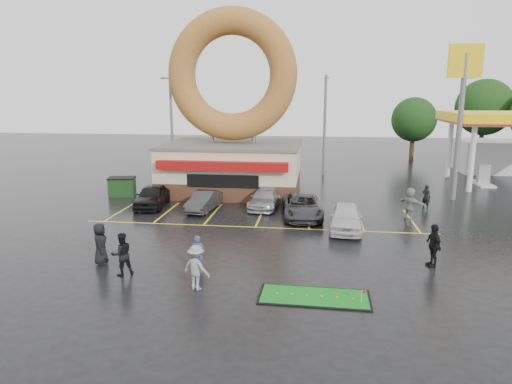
# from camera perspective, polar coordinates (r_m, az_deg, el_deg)

# --- Properties ---
(ground) EXTENTS (120.00, 120.00, 0.00)m
(ground) POSITION_cam_1_polar(r_m,az_deg,el_deg) (22.53, -1.23, -6.88)
(ground) COLOR black
(ground) RESTS_ON ground
(donut_shop) EXTENTS (10.20, 8.70, 13.50)m
(donut_shop) POSITION_cam_1_polar(r_m,az_deg,el_deg) (34.70, -2.95, 7.40)
(donut_shop) COLOR #472B19
(donut_shop) RESTS_ON ground
(gas_station) EXTENTS (12.30, 13.65, 5.90)m
(gas_station) POSITION_cam_1_polar(r_m,az_deg,el_deg) (45.35, 29.30, 6.02)
(gas_station) COLOR silver
(gas_station) RESTS_ON ground
(shell_sign) EXTENTS (2.20, 0.36, 10.60)m
(shell_sign) POSITION_cam_1_polar(r_m,az_deg,el_deg) (34.45, 24.41, 11.16)
(shell_sign) COLOR slate
(shell_sign) RESTS_ON ground
(streetlight_left) EXTENTS (0.40, 2.21, 9.00)m
(streetlight_left) POSITION_cam_1_polar(r_m,az_deg,el_deg) (43.12, -10.55, 8.57)
(streetlight_left) COLOR slate
(streetlight_left) RESTS_ON ground
(streetlight_mid) EXTENTS (0.40, 2.21, 9.00)m
(streetlight_mid) POSITION_cam_1_polar(r_m,az_deg,el_deg) (42.05, 8.58, 8.55)
(streetlight_mid) COLOR slate
(streetlight_mid) RESTS_ON ground
(streetlight_right) EXTENTS (0.40, 2.21, 9.00)m
(streetlight_right) POSITION_cam_1_polar(r_m,az_deg,el_deg) (44.89, 24.21, 7.85)
(streetlight_right) COLOR slate
(streetlight_right) RESTS_ON ground
(tree_far_c) EXTENTS (6.30, 6.30, 9.00)m
(tree_far_c) POSITION_cam_1_polar(r_m,az_deg,el_deg) (58.17, 26.66, 9.43)
(tree_far_c) COLOR #332114
(tree_far_c) RESTS_ON ground
(tree_far_d) EXTENTS (4.90, 4.90, 7.00)m
(tree_far_d) POSITION_cam_1_polar(r_m,az_deg,el_deg) (54.20, 19.13, 8.55)
(tree_far_d) COLOR #332114
(tree_far_d) RESTS_ON ground
(car_black) EXTENTS (2.20, 4.52, 1.48)m
(car_black) POSITION_cam_1_polar(r_m,az_deg,el_deg) (30.91, -12.85, -0.48)
(car_black) COLOR black
(car_black) RESTS_ON ground
(car_dgrey) EXTENTS (1.80, 3.87, 1.23)m
(car_dgrey) POSITION_cam_1_polar(r_m,az_deg,el_deg) (29.41, -6.54, -1.14)
(car_dgrey) COLOR #2A2A2C
(car_dgrey) RESTS_ON ground
(car_silver) EXTENTS (2.05, 4.38, 1.24)m
(car_silver) POSITION_cam_1_polar(r_m,az_deg,el_deg) (29.98, 1.13, -0.80)
(car_silver) COLOR #98989C
(car_silver) RESTS_ON ground
(car_grey) EXTENTS (2.77, 5.12, 1.36)m
(car_grey) POSITION_cam_1_polar(r_m,az_deg,el_deg) (27.71, 5.76, -1.81)
(car_grey) COLOR #313133
(car_grey) RESTS_ON ground
(car_white) EXTENTS (2.03, 4.41, 1.46)m
(car_white) POSITION_cam_1_polar(r_m,az_deg,el_deg) (25.48, 11.19, -3.12)
(car_white) COLOR silver
(car_white) RESTS_ON ground
(person_blue) EXTENTS (0.60, 0.42, 1.57)m
(person_blue) POSITION_cam_1_polar(r_m,az_deg,el_deg) (19.41, -7.28, -7.71)
(person_blue) COLOR navy
(person_blue) RESTS_ON ground
(person_blackjkt) EXTENTS (1.11, 1.08, 1.81)m
(person_blackjkt) POSITION_cam_1_polar(r_m,az_deg,el_deg) (19.71, -16.43, -7.45)
(person_blackjkt) COLOR black
(person_blackjkt) RESTS_ON ground
(person_hoodie) EXTENTS (1.30, 1.03, 1.76)m
(person_hoodie) POSITION_cam_1_polar(r_m,az_deg,el_deg) (17.75, -7.47, -9.34)
(person_hoodie) COLOR gray
(person_hoodie) RESTS_ON ground
(person_bystander) EXTENTS (0.85, 1.05, 1.86)m
(person_bystander) POSITION_cam_1_polar(r_m,az_deg,el_deg) (21.21, -18.88, -6.14)
(person_bystander) COLOR black
(person_bystander) RESTS_ON ground
(person_cameraman) EXTENTS (0.72, 1.19, 1.90)m
(person_cameraman) POSITION_cam_1_polar(r_m,az_deg,el_deg) (21.26, 21.29, -6.22)
(person_cameraman) COLOR black
(person_cameraman) RESTS_ON ground
(person_walker_near) EXTENTS (1.62, 1.74, 1.95)m
(person_walker_near) POSITION_cam_1_polar(r_m,az_deg,el_deg) (28.53, 18.71, -1.40)
(person_walker_near) COLOR gray
(person_walker_near) RESTS_ON ground
(person_walker_far) EXTENTS (0.68, 0.65, 1.57)m
(person_walker_far) POSITION_cam_1_polar(r_m,az_deg,el_deg) (31.71, 20.50, -0.56)
(person_walker_far) COLOR black
(person_walker_far) RESTS_ON ground
(dumpster) EXTENTS (2.00, 1.52, 1.30)m
(dumpster) POSITION_cam_1_polar(r_m,az_deg,el_deg) (34.85, -16.38, 0.59)
(dumpster) COLOR #183C17
(dumpster) RESTS_ON ground
(putting_green) EXTENTS (4.12, 1.85, 0.51)m
(putting_green) POSITION_cam_1_polar(r_m,az_deg,el_deg) (17.38, 7.30, -12.86)
(putting_green) COLOR black
(putting_green) RESTS_ON ground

